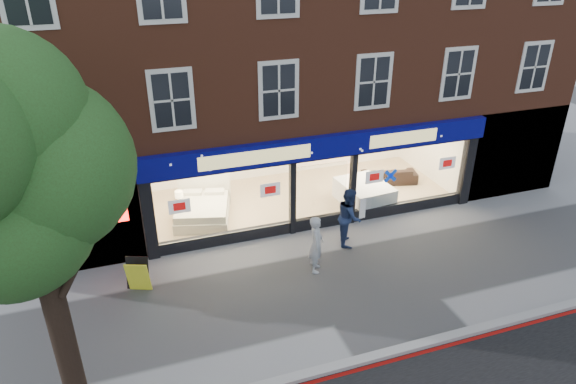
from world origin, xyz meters
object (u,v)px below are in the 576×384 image
display_bed (203,209)px  a_board (138,275)px  sofa (389,175)px  pedestrian_grey (316,244)px  pedestrian_blue (349,216)px  mattress_stack (364,193)px

display_bed → a_board: size_ratio=2.67×
sofa → pedestrian_grey: 6.56m
pedestrian_blue → mattress_stack: bearing=-16.8°
sofa → a_board: 10.44m
mattress_stack → a_board: size_ratio=2.15×
a_board → sofa: bearing=42.4°
mattress_stack → sofa: mattress_stack is taller
sofa → a_board: a_board is taller
a_board → pedestrian_blue: pedestrian_blue is taller
mattress_stack → a_board: bearing=-162.8°
mattress_stack → pedestrian_blue: pedestrian_blue is taller
display_bed → pedestrian_grey: bearing=-42.0°
a_board → pedestrian_grey: (4.93, -0.69, 0.39)m
display_bed → pedestrian_blue: 5.03m
display_bed → pedestrian_grey: (2.55, -3.97, 0.43)m
display_bed → sofa: bearing=18.7°
mattress_stack → pedestrian_grey: pedestrian_grey is taller
pedestrian_blue → sofa: bearing=-24.3°
sofa → a_board: size_ratio=2.18×
sofa → pedestrian_blue: pedestrian_blue is taller
sofa → a_board: bearing=34.5°
mattress_stack → sofa: (1.71, 1.24, -0.08)m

